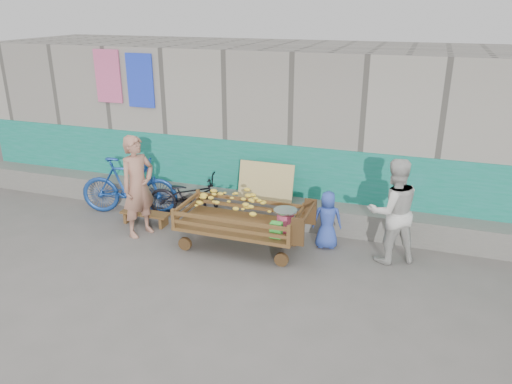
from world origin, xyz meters
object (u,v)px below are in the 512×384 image
(bench, at_px, (146,215))
(vendor_man, at_px, (138,186))
(child, at_px, (327,220))
(banana_cart, at_px, (237,213))
(bicycle_dark, at_px, (190,196))
(woman, at_px, (393,211))
(bicycle_blue, at_px, (129,186))

(bench, xyz_separation_m, vendor_man, (0.15, -0.39, 0.71))
(bench, relative_size, child, 0.94)
(banana_cart, bearing_deg, child, 20.27)
(child, height_order, bicycle_dark, child)
(banana_cart, distance_m, child, 1.46)
(vendor_man, xyz_separation_m, woman, (4.14, 0.44, -0.05))
(bicycle_dark, distance_m, bicycle_blue, 1.18)
(bicycle_blue, bearing_deg, vendor_man, -152.34)
(child, bearing_deg, banana_cart, 8.24)
(bench, relative_size, bicycle_blue, 0.50)
(banana_cart, xyz_separation_m, vendor_man, (-1.76, -0.06, 0.26))
(vendor_man, bearing_deg, bicycle_dark, -5.04)
(banana_cart, xyz_separation_m, bicycle_blue, (-2.45, 0.69, -0.07))
(bench, height_order, bicycle_dark, bicycle_dark)
(bicycle_blue, bearing_deg, bicycle_dark, -95.12)
(bench, height_order, vendor_man, vendor_man)
(banana_cart, bearing_deg, bicycle_blue, 164.33)
(banana_cart, height_order, vendor_man, vendor_man)
(vendor_man, xyz_separation_m, bicycle_blue, (-0.68, 0.74, -0.33))
(banana_cart, distance_m, bicycle_blue, 2.54)
(bench, distance_m, vendor_man, 0.82)
(vendor_man, height_order, child, vendor_man)
(bicycle_dark, bearing_deg, banana_cart, -135.45)
(child, xyz_separation_m, bicycle_blue, (-3.81, 0.18, 0.07))
(banana_cart, distance_m, woman, 2.41)
(bicycle_dark, relative_size, bicycle_blue, 0.87)
(vendor_man, bearing_deg, banana_cart, -66.55)
(banana_cart, bearing_deg, woman, 9.11)
(bench, relative_size, woman, 0.55)
(vendor_man, xyz_separation_m, child, (3.13, 0.56, -0.39))
(bench, distance_m, child, 3.30)
(bench, bearing_deg, banana_cart, -9.74)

